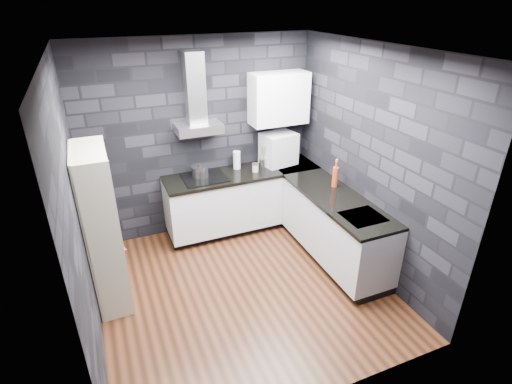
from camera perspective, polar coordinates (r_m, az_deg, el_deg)
ground at (r=4.90m, az=-1.78°, el=-13.47°), size 3.20×3.20×0.00m
ceiling at (r=3.78m, az=-2.39°, el=19.73°), size 3.20×3.20×0.00m
wall_back at (r=5.60m, az=-8.05°, el=7.54°), size 3.20×0.05×2.70m
wall_front at (r=2.92m, az=9.70°, el=-11.81°), size 3.20×0.05×2.70m
wall_left at (r=3.96m, az=-24.60°, el=-3.06°), size 0.05×3.20×2.70m
wall_right at (r=4.93m, az=15.95°, el=4.06°), size 0.05×3.20×2.70m
toekick_back at (r=6.04m, az=-1.97°, el=-4.37°), size 2.18×0.50×0.10m
toekick_right at (r=5.45m, az=11.22°, el=-8.69°), size 0.50×1.78×0.10m
counter_back_cab at (r=5.80m, az=-1.89°, el=-0.90°), size 2.20×0.60×0.76m
counter_right_cab at (r=5.20m, az=11.26°, el=-4.92°), size 0.60×1.80×0.76m
counter_back_top at (r=5.62m, az=-1.91°, el=2.68°), size 2.20×0.62×0.04m
counter_right_top at (r=5.00m, az=11.56°, el=-1.02°), size 0.62×1.80×0.04m
counter_corner_top at (r=5.93m, az=5.30°, el=3.91°), size 0.62×0.62×0.04m
hood_body at (r=5.35m, az=-8.15°, el=8.98°), size 0.60×0.34×0.12m
hood_chimney at (r=5.29m, az=-8.71°, el=14.46°), size 0.24×0.20×0.90m
upper_cabinet at (r=5.65m, az=3.27°, el=13.19°), size 0.80×0.35×0.70m
cooktop at (r=5.46m, az=-7.35°, el=2.05°), size 0.58×0.50×0.01m
sink_rim at (r=4.65m, az=15.05°, el=-3.45°), size 0.44×0.40×0.01m
pot at (r=5.48m, az=-7.99°, el=2.92°), size 0.30×0.30×0.13m
glass_vase at (r=5.69m, az=-2.76°, el=4.59°), size 0.11×0.11×0.26m
storage_jar at (r=5.61m, az=-0.10°, el=3.45°), size 0.09×0.09×0.10m
utensil_crock at (r=5.74m, az=1.00°, el=4.18°), size 0.13×0.13×0.14m
appliance_garage at (r=5.83m, az=3.24°, el=6.15°), size 0.52×0.43×0.47m
red_bottle at (r=5.23m, az=11.26°, el=2.14°), size 0.10×0.10×0.27m
bookshelf at (r=4.56m, az=-21.06°, el=-4.96°), size 0.53×0.86×1.80m
fruit_bowl at (r=4.42m, az=-21.02°, el=-5.42°), size 0.23×0.23×0.05m
book_red at (r=4.87m, az=-20.36°, el=-7.30°), size 0.15×0.11×0.22m
book_second at (r=4.84m, az=-20.64°, el=-7.27°), size 0.17×0.06×0.23m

